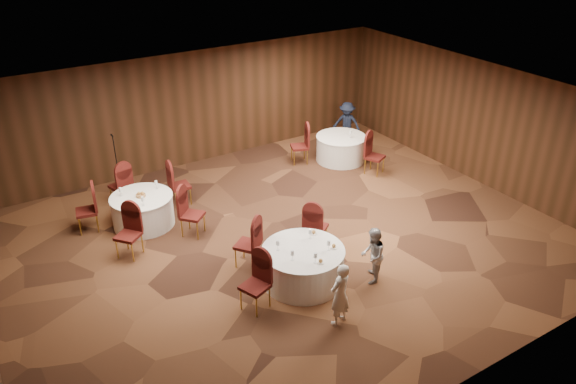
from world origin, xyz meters
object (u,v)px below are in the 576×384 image
woman_a (340,294)px  table_main (303,265)px  table_right (341,148)px  woman_b (373,256)px  table_left (143,210)px  man_c (347,124)px  mic_stand (119,179)px

woman_a → table_main: bearing=-110.0°
table_right → woman_a: woman_a is taller
woman_b → table_right: bearing=-169.2°
table_left → man_c: man_c is taller
mic_stand → woman_a: size_ratio=1.37×
woman_a → man_c: bearing=-142.8°
man_c → table_right: bearing=-81.9°
table_left → woman_b: bearing=-55.3°
table_left → table_main: bearing=-62.8°
table_main → mic_stand: (-2.00, 5.42, 0.13)m
woman_a → woman_b: (1.30, 0.67, -0.03)m
mic_stand → table_left: bearing=-88.6°
woman_b → mic_stand: bearing=-111.2°
table_main → woman_b: 1.39m
table_left → man_c: size_ratio=1.06×
table_main → man_c: (4.99, 5.14, 0.30)m
man_c → mic_stand: bearing=-129.4°
table_main → woman_a: 1.40m
man_c → woman_a: bearing=-75.2°
table_main → woman_a: bearing=-95.3°
table_right → woman_b: size_ratio=1.22×
table_right → table_main: bearing=-134.0°
woman_a → woman_b: bearing=-167.5°
woman_a → woman_b: woman_a is taller
table_right → woman_a: 7.08m
table_right → mic_stand: size_ratio=0.84×
mic_stand → woman_b: bearing=-62.7°
table_left → table_right: size_ratio=1.00×
table_main → man_c: man_c is taller
table_right → man_c: 1.25m
table_left → mic_stand: size_ratio=0.84×
table_left → woman_a: 5.50m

